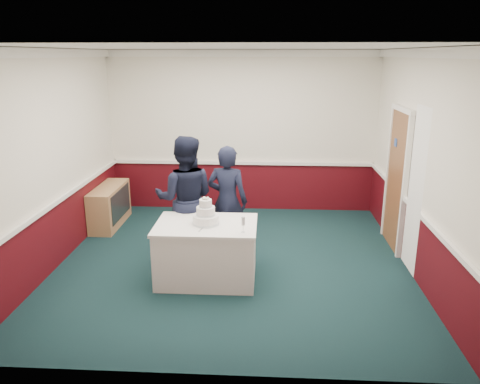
# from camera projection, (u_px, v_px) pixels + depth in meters

# --- Properties ---
(ground) EXTENTS (5.00, 5.00, 0.00)m
(ground) POSITION_uv_depth(u_px,v_px,m) (233.00, 262.00, 6.82)
(ground) COLOR #132D2F
(ground) RESTS_ON ground
(room_shell) EXTENTS (5.00, 5.00, 3.00)m
(room_shell) POSITION_uv_depth(u_px,v_px,m) (241.00, 122.00, 6.84)
(room_shell) COLOR silver
(room_shell) RESTS_ON ground
(sideboard) EXTENTS (0.41, 1.20, 0.70)m
(sideboard) POSITION_uv_depth(u_px,v_px,m) (110.00, 206.00, 8.23)
(sideboard) COLOR tan
(sideboard) RESTS_ON ground
(cake_table) EXTENTS (1.32, 0.92, 0.79)m
(cake_table) POSITION_uv_depth(u_px,v_px,m) (207.00, 251.00, 6.21)
(cake_table) COLOR white
(cake_table) RESTS_ON ground
(wedding_cake) EXTENTS (0.35, 0.35, 0.36)m
(wedding_cake) POSITION_uv_depth(u_px,v_px,m) (206.00, 216.00, 6.07)
(wedding_cake) COLOR white
(wedding_cake) RESTS_ON cake_table
(cake_knife) EXTENTS (0.06, 0.22, 0.00)m
(cake_knife) POSITION_uv_depth(u_px,v_px,m) (202.00, 229.00, 5.91)
(cake_knife) COLOR silver
(cake_knife) RESTS_ON cake_table
(champagne_flute) EXTENTS (0.05, 0.05, 0.21)m
(champagne_flute) POSITION_uv_depth(u_px,v_px,m) (243.00, 222.00, 5.76)
(champagne_flute) COLOR silver
(champagne_flute) RESTS_ON cake_table
(person_man) EXTENTS (0.91, 0.72, 1.83)m
(person_man) POSITION_uv_depth(u_px,v_px,m) (185.00, 198.00, 6.75)
(person_man) COLOR black
(person_man) RESTS_ON ground
(person_woman) EXTENTS (0.68, 0.52, 1.67)m
(person_woman) POSITION_uv_depth(u_px,v_px,m) (227.00, 201.00, 6.89)
(person_woman) COLOR black
(person_woman) RESTS_ON ground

